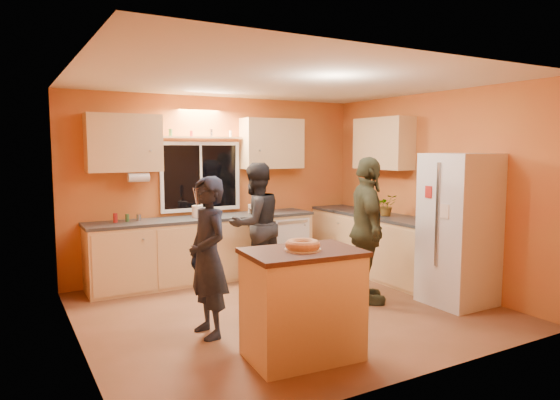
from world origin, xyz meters
TOP-DOWN VIEW (x-y plane):
  - ground at (0.00, 0.00)m, footprint 4.50×4.50m
  - room_shell at (0.12, 0.41)m, footprint 4.54×4.04m
  - back_counter at (0.01, 1.70)m, footprint 4.23×0.62m
  - right_counter at (1.95, 0.50)m, footprint 0.62×1.84m
  - refrigerator at (1.89, -0.80)m, footprint 0.72×0.70m
  - island at (-0.56, -1.20)m, footprint 1.06×0.76m
  - bundt_pastry at (-0.56, -1.20)m, footprint 0.31×0.31m
  - person_left at (-1.09, -0.30)m, footprint 0.41×0.60m
  - person_center at (0.16, 1.14)m, footprint 0.91×0.77m
  - person_right at (0.97, -0.23)m, footprint 0.85×1.11m
  - mixing_bowl at (0.49, 1.67)m, footprint 0.42×0.42m
  - utensil_crock at (-0.48, 1.67)m, footprint 0.14×0.14m
  - potted_plant at (1.93, 0.52)m, footprint 0.34×0.32m
  - red_box at (1.97, 0.83)m, footprint 0.17×0.13m

SIDE VIEW (x-z plane):
  - ground at x=0.00m, z-range 0.00..0.00m
  - back_counter at x=0.01m, z-range 0.00..0.90m
  - right_counter at x=1.95m, z-range 0.00..0.90m
  - island at x=-0.56m, z-range 0.01..0.98m
  - person_left at x=-1.09m, z-range 0.00..1.59m
  - person_center at x=0.16m, z-range 0.00..1.67m
  - person_right at x=0.97m, z-range 0.00..1.76m
  - refrigerator at x=1.89m, z-range 0.00..1.80m
  - red_box at x=1.97m, z-range 0.90..0.97m
  - mixing_bowl at x=0.49m, z-range 0.90..0.98m
  - utensil_crock at x=-0.48m, z-range 0.90..1.07m
  - bundt_pastry at x=-0.56m, z-range 0.97..1.06m
  - potted_plant at x=1.93m, z-range 0.90..1.20m
  - room_shell at x=0.12m, z-range 0.31..2.92m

